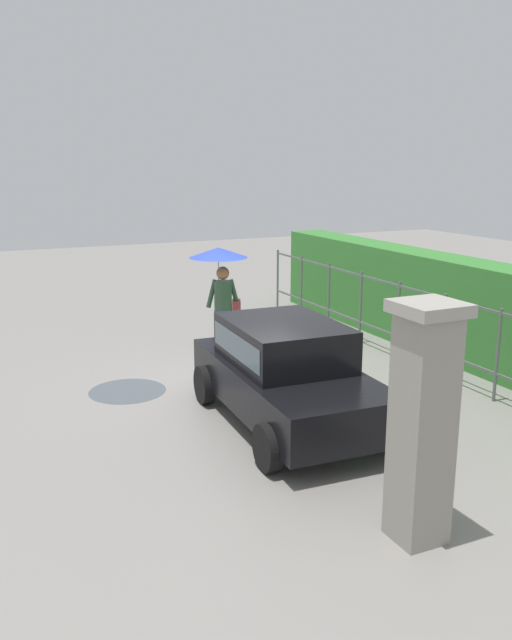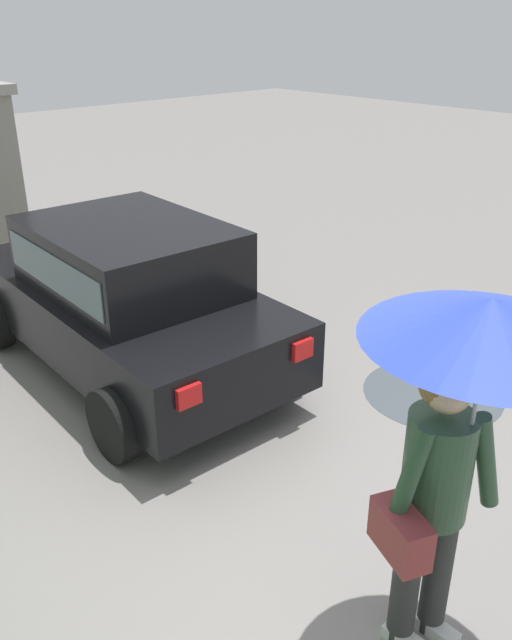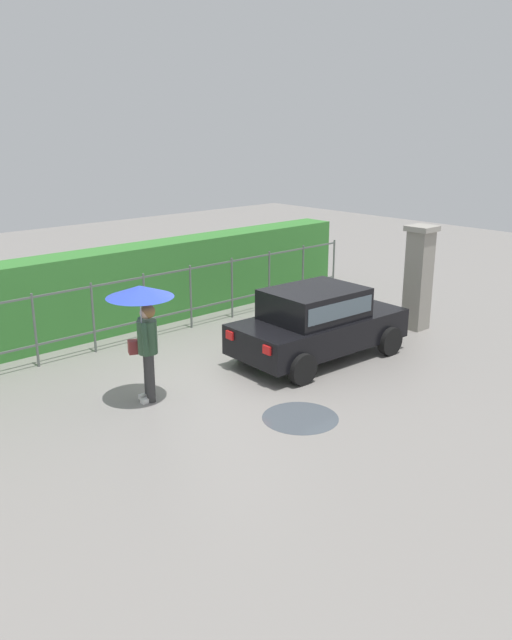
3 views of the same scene
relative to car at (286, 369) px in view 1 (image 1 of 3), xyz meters
The scene contains 7 objects.
ground_plane 1.91m from the car, behind, with size 40.00×40.00×0.00m, color gray.
car is the anchor object (origin of this frame).
pedestrian 3.88m from the car, behind, with size 1.13×1.13×2.08m.
gate_pillar 3.25m from the car, ahead, with size 0.60×0.60×2.42m.
fence_section 3.61m from the car, 110.73° to the left, with size 11.40×0.05×1.50m.
hedge_row 4.65m from the car, 105.96° to the left, with size 12.35×0.90×1.90m, color #387F33.
puddle_near 2.99m from the car, 142.66° to the right, with size 1.26×1.26×0.00m, color #4C545B.
Camera 1 is at (9.60, -4.32, 3.67)m, focal length 36.85 mm.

